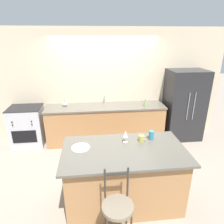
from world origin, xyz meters
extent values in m
plane|color=gray|center=(0.00, 0.00, 0.00)|extent=(18.00, 18.00, 0.00)
cube|color=beige|center=(0.00, 0.71, 1.35)|extent=(6.00, 0.07, 2.70)
cube|color=#A87547|center=(0.00, 0.38, 0.44)|extent=(2.82, 0.66, 0.88)
cube|color=#5B564C|center=(0.00, 0.38, 0.90)|extent=(2.86, 0.69, 0.03)
cube|color=black|center=(0.00, 0.38, 0.91)|extent=(0.56, 0.36, 0.01)
cylinder|color=#ADAFB5|center=(0.00, 0.60, 1.03)|extent=(0.02, 0.02, 0.22)
cylinder|color=#ADAFB5|center=(0.00, 0.54, 1.13)|extent=(0.02, 0.12, 0.02)
cube|color=#A87547|center=(0.11, -1.66, 0.46)|extent=(1.69, 0.88, 0.91)
cube|color=#5B564C|center=(0.11, -1.66, 0.93)|extent=(1.81, 1.00, 0.03)
cube|color=#232326|center=(1.97, 0.35, 0.87)|extent=(0.90, 0.68, 1.75)
cylinder|color=#939399|center=(1.90, 0.00, 0.96)|extent=(0.02, 0.02, 0.66)
cylinder|color=#939399|center=(2.04, 0.00, 0.96)|extent=(0.02, 0.02, 0.66)
cube|color=#B7B7BC|center=(-1.88, 0.39, 0.47)|extent=(0.74, 0.62, 0.93)
cube|color=black|center=(-1.88, 0.07, 0.35)|extent=(0.53, 0.01, 0.30)
cube|color=black|center=(-1.88, 0.39, 0.94)|extent=(0.74, 0.62, 0.02)
cylinder|color=black|center=(-2.08, 0.07, 0.73)|extent=(0.03, 0.02, 0.03)
cylinder|color=black|center=(-1.67, 0.07, 0.73)|extent=(0.03, 0.02, 0.03)
cylinder|color=black|center=(-2.08, 0.07, 0.65)|extent=(0.03, 0.02, 0.03)
cylinder|color=black|center=(-1.67, 0.07, 0.65)|extent=(0.03, 0.02, 0.03)
cylinder|color=#332D28|center=(-0.22, -2.28, 0.32)|extent=(0.02, 0.02, 0.64)
cylinder|color=#332D28|center=(0.05, -2.28, 0.32)|extent=(0.02, 0.02, 0.64)
cylinder|color=#7F705B|center=(-0.09, -2.42, 0.66)|extent=(0.37, 0.37, 0.04)
cylinder|color=#332D28|center=(-0.22, -2.28, 0.89)|extent=(0.02, 0.02, 0.41)
cylinder|color=#332D28|center=(0.05, -2.28, 0.89)|extent=(0.02, 0.02, 0.41)
cube|color=#332D28|center=(-0.09, -2.28, 1.02)|extent=(0.27, 0.02, 0.04)
cylinder|color=white|center=(-0.52, -1.54, 0.95)|extent=(0.27, 0.27, 0.01)
torus|color=white|center=(-0.52, -1.54, 0.96)|extent=(0.26, 0.26, 0.01)
cylinder|color=white|center=(0.16, -1.44, 0.95)|extent=(0.07, 0.07, 0.00)
cylinder|color=white|center=(0.16, -1.44, 0.99)|extent=(0.01, 0.01, 0.09)
cone|color=white|center=(0.16, -1.44, 1.09)|extent=(0.07, 0.07, 0.10)
cylinder|color=#C1B251|center=(0.42, -1.45, 1.00)|extent=(0.08, 0.08, 0.10)
torus|color=#C1B251|center=(0.46, -1.45, 1.00)|extent=(0.07, 0.01, 0.07)
cylinder|color=teal|center=(0.59, -1.40, 1.02)|extent=(0.08, 0.08, 0.14)
ellipsoid|color=beige|center=(-0.97, 0.48, 0.97)|extent=(0.13, 0.13, 0.10)
cylinder|color=brown|center=(-0.97, 0.48, 1.03)|extent=(0.02, 0.02, 0.02)
cylinder|color=#89B260|center=(0.93, 0.24, 0.98)|extent=(0.06, 0.06, 0.13)
cylinder|color=black|center=(0.93, 0.24, 1.06)|extent=(0.02, 0.02, 0.03)
camera|label=1|loc=(-0.35, -4.14, 2.50)|focal=32.00mm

